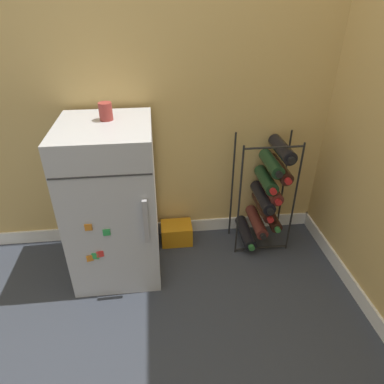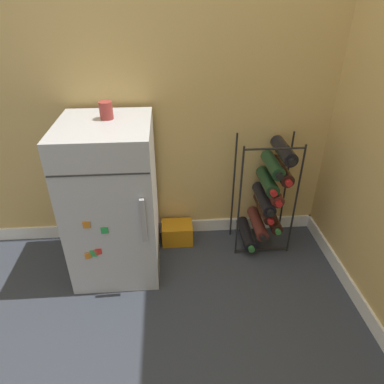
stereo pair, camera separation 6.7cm
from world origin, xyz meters
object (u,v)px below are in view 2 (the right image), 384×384
object	(u,v)px
wine_rack	(267,195)
fridge_top_cup	(106,110)
mini_fridge	(113,201)
soda_box	(177,233)

from	to	relation	value
wine_rack	fridge_top_cup	size ratio (longest dim) A/B	8.49
mini_fridge	soda_box	xyz separation A→B (m)	(0.36, 0.18, -0.39)
wine_rack	soda_box	size ratio (longest dim) A/B	3.69
soda_box	wine_rack	bearing A→B (deg)	-6.36
mini_fridge	fridge_top_cup	world-z (taller)	fridge_top_cup
mini_fridge	wine_rack	size ratio (longest dim) A/B	1.21
mini_fridge	wine_rack	xyz separation A→B (m)	(0.94, 0.12, -0.08)
wine_rack	soda_box	bearing A→B (deg)	173.64
wine_rack	soda_box	xyz separation A→B (m)	(-0.57, 0.06, -0.31)
soda_box	fridge_top_cup	bearing A→B (deg)	-161.15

